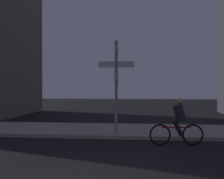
{
  "coord_description": "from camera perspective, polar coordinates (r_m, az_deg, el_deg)",
  "views": [
    {
      "loc": [
        0.73,
        -4.87,
        1.95
      ],
      "look_at": [
        -0.38,
        5.84,
        1.87
      ],
      "focal_mm": 42.5,
      "sensor_mm": 36.0,
      "label": 1
    }
  ],
  "objects": [
    {
      "name": "sidewalk_kerb",
      "position": [
        11.74,
        2.31,
        -8.77
      ],
      "size": [
        40.0,
        3.4,
        0.14
      ],
      "primitive_type": "cube",
      "color": "gray",
      "rests_on": "ground_plane"
    },
    {
      "name": "signpost",
      "position": [
        10.28,
        0.92,
        2.34
      ],
      "size": [
        1.39,
        1.79,
        3.63
      ],
      "color": "gray",
      "rests_on": "sidewalk_kerb"
    },
    {
      "name": "cyclist",
      "position": [
        9.24,
        14.01,
        -7.05
      ],
      "size": [
        1.82,
        0.36,
        1.61
      ],
      "color": "black",
      "rests_on": "ground_plane"
    }
  ]
}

